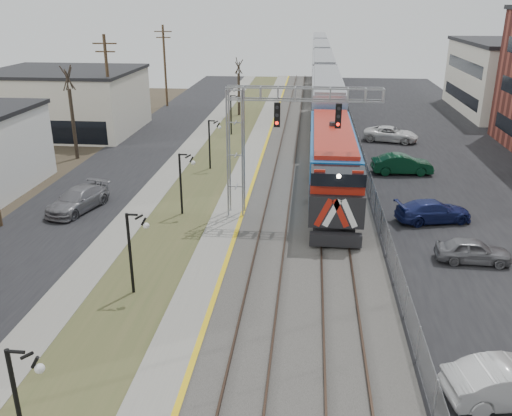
# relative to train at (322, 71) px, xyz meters

# --- Properties ---
(street_west) EXTENTS (7.00, 120.00, 0.04)m
(street_west) POSITION_rel_train_xyz_m (-17.00, -44.38, -2.92)
(street_west) COLOR black
(street_west) RESTS_ON ground
(sidewalk) EXTENTS (2.00, 120.00, 0.08)m
(sidewalk) POSITION_rel_train_xyz_m (-12.50, -44.38, -2.90)
(sidewalk) COLOR gray
(sidewalk) RESTS_ON ground
(grass_median) EXTENTS (4.00, 120.00, 0.06)m
(grass_median) POSITION_rel_train_xyz_m (-9.50, -44.38, -2.91)
(grass_median) COLOR #454C28
(grass_median) RESTS_ON ground
(platform) EXTENTS (2.00, 120.00, 0.24)m
(platform) POSITION_rel_train_xyz_m (-6.50, -44.38, -2.82)
(platform) COLOR gray
(platform) RESTS_ON ground
(ballast_bed) EXTENTS (8.00, 120.00, 0.20)m
(ballast_bed) POSITION_rel_train_xyz_m (-1.50, -44.38, -2.84)
(ballast_bed) COLOR #595651
(ballast_bed) RESTS_ON ground
(parking_lot) EXTENTS (16.00, 120.00, 0.04)m
(parking_lot) POSITION_rel_train_xyz_m (10.50, -44.38, -2.92)
(parking_lot) COLOR black
(parking_lot) RESTS_ON ground
(platform_edge) EXTENTS (0.24, 120.00, 0.01)m
(platform_edge) POSITION_rel_train_xyz_m (-5.62, -44.38, -2.69)
(platform_edge) COLOR gold
(platform_edge) RESTS_ON platform
(track_near) EXTENTS (1.58, 120.00, 0.15)m
(track_near) POSITION_rel_train_xyz_m (-3.50, -44.38, -2.66)
(track_near) COLOR #2D2119
(track_near) RESTS_ON ballast_bed
(track_far) EXTENTS (1.58, 120.00, 0.15)m
(track_far) POSITION_rel_train_xyz_m (-0.00, -44.38, -2.66)
(track_far) COLOR #2D2119
(track_far) RESTS_ON ballast_bed
(train) EXTENTS (3.00, 108.65, 5.33)m
(train) POSITION_rel_train_xyz_m (0.00, 0.00, 0.00)
(train) COLOR #1457A3
(train) RESTS_ON ground
(signal_gantry) EXTENTS (9.00, 1.07, 8.15)m
(signal_gantry) POSITION_rel_train_xyz_m (-4.28, -51.39, 2.65)
(signal_gantry) COLOR gray
(signal_gantry) RESTS_ON ground
(lampposts) EXTENTS (0.14, 62.14, 4.00)m
(lampposts) POSITION_rel_train_xyz_m (-9.50, -61.09, -0.94)
(lampposts) COLOR black
(lampposts) RESTS_ON ground
(fence) EXTENTS (0.04, 120.00, 1.60)m
(fence) POSITION_rel_train_xyz_m (2.70, -44.38, -2.14)
(fence) COLOR gray
(fence) RESTS_ON ground
(bare_trees) EXTENTS (12.30, 42.30, 5.95)m
(bare_trees) POSITION_rel_train_xyz_m (-18.16, -40.47, -0.24)
(bare_trees) COLOR #382D23
(bare_trees) RESTS_ON ground
(car_lot_b) EXTENTS (4.74, 2.36, 1.49)m
(car_lot_b) POSITION_rel_train_xyz_m (5.47, -67.26, -2.19)
(car_lot_b) COLOR silver
(car_lot_b) RESTS_ON ground
(car_lot_d) EXTENTS (4.95, 2.95, 1.34)m
(car_lot_d) POSITION_rel_train_xyz_m (6.12, -51.05, -2.27)
(car_lot_d) COLOR navy
(car_lot_d) RESTS_ON ground
(car_lot_e) EXTENTS (3.82, 1.67, 1.28)m
(car_lot_e) POSITION_rel_train_xyz_m (7.03, -56.53, -2.30)
(car_lot_e) COLOR slate
(car_lot_e) RESTS_ON ground
(car_lot_f) EXTENTS (4.76, 1.93, 1.53)m
(car_lot_f) POSITION_rel_train_xyz_m (5.69, -41.21, -2.17)
(car_lot_f) COLOR #0B371F
(car_lot_f) RESTS_ON ground
(car_street_b) EXTENTS (3.25, 5.33, 1.44)m
(car_street_b) POSITION_rel_train_xyz_m (-16.33, -51.40, -2.22)
(car_street_b) COLOR slate
(car_street_b) RESTS_ON ground
(car_lot_g) EXTENTS (5.53, 3.47, 1.43)m
(car_lot_g) POSITION_rel_train_xyz_m (6.21, -30.63, -2.23)
(car_lot_g) COLOR white
(car_lot_g) RESTS_ON ground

